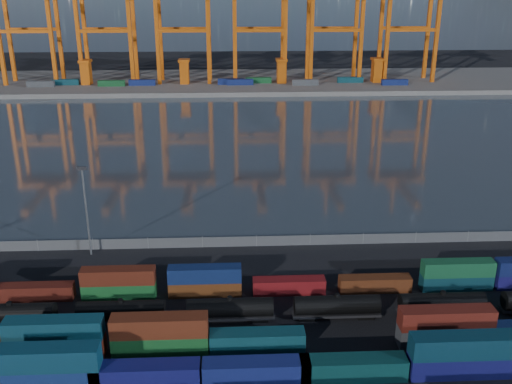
{
  "coord_description": "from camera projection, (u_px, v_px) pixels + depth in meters",
  "views": [
    {
      "loc": [
        -4.71,
        -67.93,
        46.05
      ],
      "look_at": [
        0.0,
        30.0,
        10.0
      ],
      "focal_mm": 40.0,
      "sensor_mm": 36.0,
      "label": 1
    }
  ],
  "objects": [
    {
      "name": "far_quay",
      "position": [
        238.0,
        82.0,
        276.32
      ],
      "size": [
        700.0,
        70.0,
        2.0
      ],
      "primitive_type": "cube",
      "color": "#514F4C",
      "rests_on": "ground"
    },
    {
      "name": "harbor_water",
      "position": [
        244.0,
        139.0,
        178.23
      ],
      "size": [
        700.0,
        700.0,
        0.0
      ],
      "primitive_type": "plane",
      "color": "#2E3943",
      "rests_on": "ground"
    },
    {
      "name": "quay_containers",
      "position": [
        215.0,
        82.0,
        261.4
      ],
      "size": [
        172.58,
        10.99,
        2.6
      ],
      "color": "navy",
      "rests_on": "far_quay"
    },
    {
      "name": "tanker_string",
      "position": [
        442.0,
        303.0,
        83.34
      ],
      "size": [
        136.88,
        2.77,
        3.96
      ],
      "color": "black",
      "rests_on": "ground"
    },
    {
      "name": "waterfront_fence",
      "position": [
        257.0,
        241.0,
        105.7
      ],
      "size": [
        160.12,
        0.12,
        2.2
      ],
      "color": "#595B5E",
      "rests_on": "ground"
    },
    {
      "name": "yard_light_mast",
      "position": [
        86.0,
        206.0,
        99.61
      ],
      "size": [
        1.6,
        0.4,
        16.6
      ],
      "color": "slate",
      "rests_on": "ground"
    },
    {
      "name": "straddle_carriers",
      "position": [
        233.0,
        70.0,
        264.48
      ],
      "size": [
        140.0,
        7.0,
        11.1
      ],
      "color": "#C3520D",
      "rests_on": "far_quay"
    },
    {
      "name": "container_row_north",
      "position": [
        279.0,
        282.0,
        89.35
      ],
      "size": [
        140.99,
        2.31,
        4.92
      ],
      "color": "#141158",
      "rests_on": "ground"
    },
    {
      "name": "container_row_mid",
      "position": [
        270.0,
        334.0,
        75.48
      ],
      "size": [
        115.79,
        2.57,
        5.48
      ],
      "color": "#0F234C",
      "rests_on": "ground"
    },
    {
      "name": "container_row_south",
      "position": [
        211.0,
        367.0,
        69.16
      ],
      "size": [
        140.55,
        2.68,
        5.72
      ],
      "color": "#45484A",
      "rests_on": "ground"
    },
    {
      "name": "ground",
      "position": [
        266.0,
        333.0,
        79.79
      ],
      "size": [
        700.0,
        700.0,
        0.0
      ],
      "primitive_type": "plane",
      "color": "black",
      "rests_on": "ground"
    }
  ]
}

